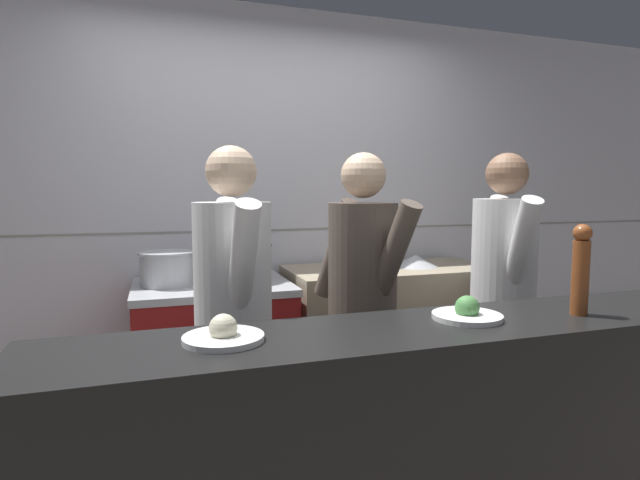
{
  "coord_description": "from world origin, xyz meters",
  "views": [
    {
      "loc": [
        -0.75,
        -1.73,
        1.4
      ],
      "look_at": [
        0.07,
        0.75,
        1.15
      ],
      "focal_mm": 28.0,
      "sensor_mm": 36.0,
      "label": 1
    }
  ],
  "objects_px": {
    "oven_range": "(214,357)",
    "sauce_pot": "(244,262)",
    "mixing_bowl_steel": "(416,261)",
    "plated_dish_main": "(223,334)",
    "pepper_mill": "(581,268)",
    "chef_head_cook": "(234,315)",
    "chef_sous": "(362,303)",
    "plated_dish_appetiser": "(467,313)",
    "stock_pot": "(167,267)",
    "chef_line": "(503,291)"
  },
  "relations": [
    {
      "from": "oven_range",
      "to": "sauce_pot",
      "type": "xyz_separation_m",
      "value": [
        0.19,
        0.02,
        0.55
      ]
    },
    {
      "from": "mixing_bowl_steel",
      "to": "plated_dish_main",
      "type": "height_order",
      "value": "plated_dish_main"
    },
    {
      "from": "pepper_mill",
      "to": "chef_head_cook",
      "type": "relative_size",
      "value": 0.2
    },
    {
      "from": "pepper_mill",
      "to": "mixing_bowl_steel",
      "type": "bearing_deg",
      "value": 83.35
    },
    {
      "from": "mixing_bowl_steel",
      "to": "pepper_mill",
      "type": "xyz_separation_m",
      "value": [
        -0.17,
        -1.49,
        0.18
      ]
    },
    {
      "from": "sauce_pot",
      "to": "chef_sous",
      "type": "bearing_deg",
      "value": -61.25
    },
    {
      "from": "plated_dish_appetiser",
      "to": "chef_head_cook",
      "type": "relative_size",
      "value": 0.15
    },
    {
      "from": "stock_pot",
      "to": "plated_dish_appetiser",
      "type": "xyz_separation_m",
      "value": [
        0.96,
        -1.45,
        0.0
      ]
    },
    {
      "from": "sauce_pot",
      "to": "mixing_bowl_steel",
      "type": "bearing_deg",
      "value": -2.16
    },
    {
      "from": "oven_range",
      "to": "chef_sous",
      "type": "distance_m",
      "value": 1.07
    },
    {
      "from": "mixing_bowl_steel",
      "to": "chef_head_cook",
      "type": "bearing_deg",
      "value": -148.78
    },
    {
      "from": "mixing_bowl_steel",
      "to": "chef_line",
      "type": "height_order",
      "value": "chef_line"
    },
    {
      "from": "sauce_pot",
      "to": "plated_dish_appetiser",
      "type": "relative_size",
      "value": 1.37
    },
    {
      "from": "oven_range",
      "to": "stock_pot",
      "type": "distance_m",
      "value": 0.59
    },
    {
      "from": "plated_dish_main",
      "to": "plated_dish_appetiser",
      "type": "xyz_separation_m",
      "value": [
        0.83,
        -0.0,
        0.0
      ]
    },
    {
      "from": "chef_sous",
      "to": "chef_line",
      "type": "bearing_deg",
      "value": -19.37
    },
    {
      "from": "stock_pot",
      "to": "sauce_pot",
      "type": "xyz_separation_m",
      "value": [
        0.43,
        0.01,
        0.01
      ]
    },
    {
      "from": "oven_range",
      "to": "plated_dish_appetiser",
      "type": "relative_size",
      "value": 3.67
    },
    {
      "from": "oven_range",
      "to": "chef_head_cook",
      "type": "distance_m",
      "value": 0.92
    },
    {
      "from": "oven_range",
      "to": "pepper_mill",
      "type": "distance_m",
      "value": 2.01
    },
    {
      "from": "plated_dish_main",
      "to": "stock_pot",
      "type": "bearing_deg",
      "value": 94.96
    },
    {
      "from": "sauce_pot",
      "to": "chef_sous",
      "type": "xyz_separation_m",
      "value": [
        0.43,
        -0.78,
        -0.11
      ]
    },
    {
      "from": "plated_dish_main",
      "to": "chef_head_cook",
      "type": "relative_size",
      "value": 0.15
    },
    {
      "from": "mixing_bowl_steel",
      "to": "chef_sous",
      "type": "relative_size",
      "value": 0.18
    },
    {
      "from": "pepper_mill",
      "to": "sauce_pot",
      "type": "bearing_deg",
      "value": 121.52
    },
    {
      "from": "chef_sous",
      "to": "chef_line",
      "type": "relative_size",
      "value": 0.99
    },
    {
      "from": "pepper_mill",
      "to": "chef_head_cook",
      "type": "height_order",
      "value": "chef_head_cook"
    },
    {
      "from": "chef_sous",
      "to": "chef_line",
      "type": "distance_m",
      "value": 0.79
    },
    {
      "from": "stock_pot",
      "to": "chef_sous",
      "type": "relative_size",
      "value": 0.2
    },
    {
      "from": "stock_pot",
      "to": "chef_sous",
      "type": "distance_m",
      "value": 1.16
    },
    {
      "from": "oven_range",
      "to": "chef_line",
      "type": "distance_m",
      "value": 1.66
    },
    {
      "from": "oven_range",
      "to": "sauce_pot",
      "type": "relative_size",
      "value": 2.67
    },
    {
      "from": "mixing_bowl_steel",
      "to": "oven_range",
      "type": "bearing_deg",
      "value": 179.07
    },
    {
      "from": "chef_sous",
      "to": "chef_line",
      "type": "height_order",
      "value": "chef_line"
    },
    {
      "from": "plated_dish_appetiser",
      "to": "sauce_pot",
      "type": "bearing_deg",
      "value": 109.83
    },
    {
      "from": "plated_dish_appetiser",
      "to": "oven_range",
      "type": "bearing_deg",
      "value": 116.45
    },
    {
      "from": "sauce_pot",
      "to": "pepper_mill",
      "type": "relative_size",
      "value": 1.01
    },
    {
      "from": "chef_head_cook",
      "to": "chef_line",
      "type": "xyz_separation_m",
      "value": [
        1.4,
        0.05,
        0.0
      ]
    },
    {
      "from": "plated_dish_appetiser",
      "to": "pepper_mill",
      "type": "bearing_deg",
      "value": -10.18
    },
    {
      "from": "chef_line",
      "to": "oven_range",
      "type": "bearing_deg",
      "value": 168.46
    },
    {
      "from": "mixing_bowl_steel",
      "to": "chef_sous",
      "type": "bearing_deg",
      "value": -133.17
    },
    {
      "from": "sauce_pot",
      "to": "chef_sous",
      "type": "distance_m",
      "value": 0.89
    },
    {
      "from": "plated_dish_main",
      "to": "chef_head_cook",
      "type": "distance_m",
      "value": 0.64
    },
    {
      "from": "sauce_pot",
      "to": "plated_dish_appetiser",
      "type": "distance_m",
      "value": 1.55
    },
    {
      "from": "stock_pot",
      "to": "pepper_mill",
      "type": "distance_m",
      "value": 2.06
    },
    {
      "from": "sauce_pot",
      "to": "chef_head_cook",
      "type": "xyz_separation_m",
      "value": [
        -0.19,
        -0.83,
        -0.11
      ]
    },
    {
      "from": "sauce_pot",
      "to": "chef_line",
      "type": "distance_m",
      "value": 1.45
    },
    {
      "from": "plated_dish_appetiser",
      "to": "chef_head_cook",
      "type": "xyz_separation_m",
      "value": [
        -0.71,
        0.63,
        -0.1
      ]
    },
    {
      "from": "stock_pot",
      "to": "pepper_mill",
      "type": "xyz_separation_m",
      "value": [
        1.37,
        -1.53,
        0.15
      ]
    },
    {
      "from": "stock_pot",
      "to": "plated_dish_main",
      "type": "relative_size",
      "value": 1.31
    }
  ]
}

